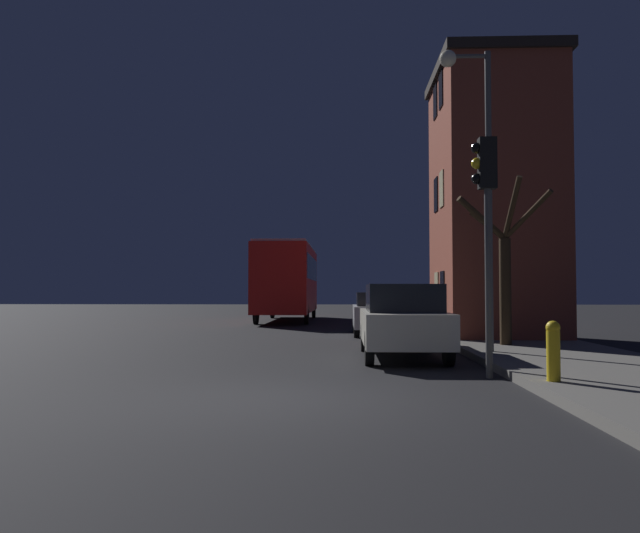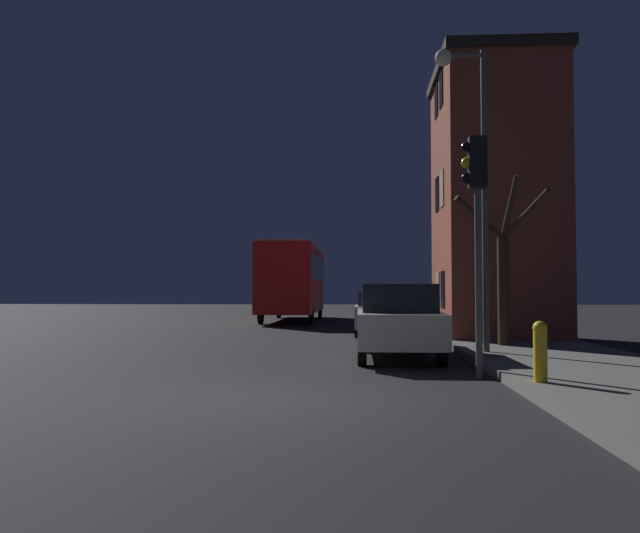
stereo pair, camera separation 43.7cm
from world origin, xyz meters
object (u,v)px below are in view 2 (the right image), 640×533
bus (293,277)px  fire_hydrant (540,350)px  streetlamp (472,153)px  bare_tree (502,266)px  traffic_light (476,204)px  car_mid_lane (382,313)px  car_near_lane (397,320)px

bus → fire_hydrant: 22.57m
streetlamp → bare_tree: bearing=58.0°
traffic_light → bus: size_ratio=0.42×
streetlamp → traffic_light: size_ratio=1.63×
bare_tree → streetlamp: bearing=-122.0°
traffic_light → car_mid_lane: 10.81m
car_mid_lane → fire_hydrant: bearing=-80.9°
bare_tree → bus: 16.91m
streetlamp → bus: bearing=108.8°
traffic_light → bare_tree: 5.14m
fire_hydrant → streetlamp: bearing=91.6°
bus → car_mid_lane: 10.69m
bare_tree → traffic_light: bearing=-107.6°
traffic_light → fire_hydrant: bearing=-65.3°
bus → fire_hydrant: bearing=-74.6°
traffic_light → bare_tree: bearing=72.4°
fire_hydrant → bare_tree: bearing=82.0°
traffic_light → bus: bearing=104.7°
car_mid_lane → fire_hydrant: 12.08m
traffic_light → fire_hydrant: size_ratio=4.63×
traffic_light → bus: (-5.30, 20.28, -0.79)m
streetlamp → car_mid_lane: streetlamp is taller
fire_hydrant → car_mid_lane: bearing=99.1°
car_near_lane → bare_tree: bearing=31.6°
streetlamp → bus: (-5.83, 17.08, -2.40)m
bare_tree → car_mid_lane: size_ratio=0.99×
bare_tree → fire_hydrant: (-0.88, -6.25, -1.49)m
bus → bare_tree: bearing=-66.2°
car_mid_lane → streetlamp: bearing=-76.3°
traffic_light → bus: traffic_light is taller
bus → car_mid_lane: size_ratio=2.38×
traffic_light → car_near_lane: (-1.18, 3.16, -2.15)m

